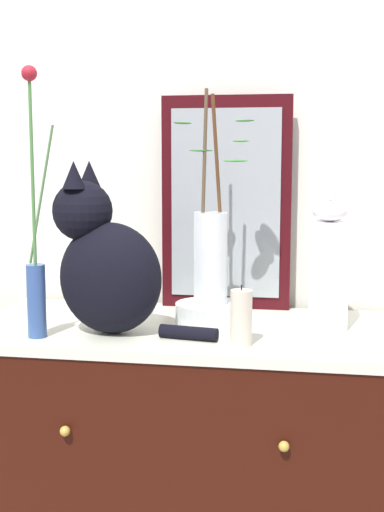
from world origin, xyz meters
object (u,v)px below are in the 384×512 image
object	(u,v)px
mirror_leaning	(226,203)
candle_pillar	(241,318)
cat_sitting	(105,263)
bowl_porcelain	(210,314)
jar_lidded_porcelain	(329,266)
vase_slim_green	(36,267)
vase_glass_clear	(211,251)
sideboard	(192,487)

from	to	relation	value
mirror_leaning	candle_pillar	size ratio (longest dim) A/B	4.25
cat_sitting	bowl_porcelain	bearing A→B (deg)	27.18
jar_lidded_porcelain	candle_pillar	size ratio (longest dim) A/B	2.46
mirror_leaning	vase_slim_green	bearing A→B (deg)	-134.68
vase_glass_clear	jar_lidded_porcelain	world-z (taller)	vase_glass_clear
mirror_leaning	vase_glass_clear	xyz separation A→B (m)	(-0.01, -0.21, -0.11)
vase_glass_clear	jar_lidded_porcelain	distance (m)	0.30
cat_sitting	vase_glass_clear	world-z (taller)	vase_glass_clear
vase_slim_green	bowl_porcelain	world-z (taller)	vase_slim_green
sideboard	vase_glass_clear	world-z (taller)	vase_glass_clear
candle_pillar	cat_sitting	bearing A→B (deg)	170.09
candle_pillar	vase_glass_clear	bearing A→B (deg)	117.92
jar_lidded_porcelain	vase_glass_clear	bearing A→B (deg)	-175.26
mirror_leaning	jar_lidded_porcelain	size ratio (longest dim) A/B	1.73
cat_sitting	jar_lidded_porcelain	xyz separation A→B (m)	(0.53, 0.15, -0.02)
vase_glass_clear	sideboard	bearing A→B (deg)	-152.66
vase_glass_clear	jar_lidded_porcelain	size ratio (longest dim) A/B	1.57
cat_sitting	candle_pillar	xyz separation A→B (m)	(0.34, -0.06, -0.11)
vase_slim_green	jar_lidded_porcelain	world-z (taller)	vase_slim_green
vase_slim_green	mirror_leaning	bearing A→B (deg)	45.32
jar_lidded_porcelain	candle_pillar	bearing A→B (deg)	-133.66
bowl_porcelain	jar_lidded_porcelain	size ratio (longest dim) A/B	0.52
vase_glass_clear	cat_sitting	bearing A→B (deg)	-152.98
sideboard	candle_pillar	world-z (taller)	candle_pillar
sideboard	jar_lidded_porcelain	bearing A→B (deg)	7.99
sideboard	vase_glass_clear	xyz separation A→B (m)	(0.04, 0.02, 0.63)
bowl_porcelain	sideboard	bearing A→B (deg)	-151.82
cat_sitting	jar_lidded_porcelain	world-z (taller)	cat_sitting
bowl_porcelain	mirror_leaning	bearing A→B (deg)	86.78
vase_glass_clear	mirror_leaning	bearing A→B (deg)	87.06
cat_sitting	jar_lidded_porcelain	bearing A→B (deg)	15.41
sideboard	mirror_leaning	size ratio (longest dim) A/B	1.88
sideboard	mirror_leaning	world-z (taller)	mirror_leaning
bowl_porcelain	vase_glass_clear	bearing A→B (deg)	-15.66
sideboard	jar_lidded_porcelain	xyz separation A→B (m)	(0.34, 0.05, 0.59)
vase_glass_clear	candle_pillar	bearing A→B (deg)	-62.08
vase_slim_green	sideboard	bearing A→B (deg)	26.14
sideboard	vase_glass_clear	size ratio (longest dim) A/B	2.08
mirror_leaning	bowl_porcelain	bearing A→B (deg)	-93.22
bowl_porcelain	jar_lidded_porcelain	xyz separation A→B (m)	(0.29, 0.02, 0.13)
vase_glass_clear	bowl_porcelain	bearing A→B (deg)	164.34
candle_pillar	jar_lidded_porcelain	bearing A→B (deg)	46.34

